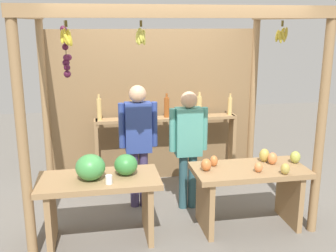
{
  "coord_description": "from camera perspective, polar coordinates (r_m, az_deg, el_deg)",
  "views": [
    {
      "loc": [
        -0.84,
        -4.73,
        2.3
      ],
      "look_at": [
        0.0,
        -0.19,
        1.11
      ],
      "focal_mm": 42.95,
      "sensor_mm": 36.0,
      "label": 1
    }
  ],
  "objects": [
    {
      "name": "ground_plane",
      "position": [
        5.33,
        -0.38,
        -11.09
      ],
      "size": [
        12.0,
        12.0,
        0.0
      ],
      "primitive_type": "plane",
      "color": "slate",
      "rests_on": "ground"
    },
    {
      "name": "bottle_shelf_unit",
      "position": [
        5.73,
        -0.24,
        -0.76
      ],
      "size": [
        2.03,
        0.22,
        1.36
      ],
      "color": "#99754C",
      "rests_on": "ground"
    },
    {
      "name": "fruit_counter_left",
      "position": [
        4.36,
        -9.53,
        -8.53
      ],
      "size": [
        1.28,
        0.64,
        0.99
      ],
      "color": "#99754C",
      "rests_on": "ground"
    },
    {
      "name": "vendor_man",
      "position": [
        4.99,
        -4.23,
        -1.4
      ],
      "size": [
        0.48,
        0.21,
        1.57
      ],
      "rotation": [
        0.0,
        0.0,
        0.02
      ],
      "color": "#423760",
      "rests_on": "ground"
    },
    {
      "name": "fruit_counter_right",
      "position": [
        4.7,
        11.51,
        -7.79
      ],
      "size": [
        1.29,
        0.64,
        0.87
      ],
      "color": "#99754C",
      "rests_on": "ground"
    },
    {
      "name": "vendor_woman",
      "position": [
        4.95,
        2.91,
        -2.05
      ],
      "size": [
        0.48,
        0.2,
        1.5
      ],
      "rotation": [
        0.0,
        0.0,
        0.16
      ],
      "color": "#2D545C",
      "rests_on": "ground"
    },
    {
      "name": "market_stall",
      "position": [
        5.32,
        -1.34,
        5.0
      ],
      "size": [
        3.17,
        2.01,
        2.46
      ],
      "color": "#99754C",
      "rests_on": "ground"
    }
  ]
}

